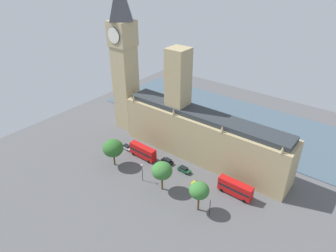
# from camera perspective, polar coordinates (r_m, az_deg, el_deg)

# --- Properties ---
(ground_plane) EXTENTS (137.77, 137.77, 0.00)m
(ground_plane) POSITION_cam_1_polar(r_m,az_deg,el_deg) (106.70, 5.82, -6.34)
(ground_plane) COLOR #565659
(river_thames) EXTENTS (40.00, 123.99, 0.25)m
(river_thames) POSITION_cam_1_polar(r_m,az_deg,el_deg) (132.57, 13.75, 0.65)
(river_thames) COLOR #475B6B
(river_thames) RESTS_ON ground
(parliament_building) EXTENTS (10.59, 60.65, 36.96)m
(parliament_building) POSITION_cam_1_polar(r_m,az_deg,el_deg) (103.38, 6.01, -1.09)
(parliament_building) COLOR tan
(parliament_building) RESTS_ON ground
(clock_tower) EXTENTS (8.45, 8.45, 58.48)m
(clock_tower) POSITION_cam_1_polar(r_m,az_deg,el_deg) (116.45, -8.36, 13.28)
(clock_tower) COLOR tan
(clock_tower) RESTS_ON ground
(car_silver_by_river_gate) EXTENTS (2.07, 4.16, 1.74)m
(car_silver_by_river_gate) POSITION_cam_1_polar(r_m,az_deg,el_deg) (112.06, -7.73, -3.98)
(car_silver_by_river_gate) COLOR #B7B7BC
(car_silver_by_river_gate) RESTS_ON ground
(double_decker_bus_trailing) EXTENTS (2.89, 10.57, 4.75)m
(double_decker_bus_trailing) POSITION_cam_1_polar(r_m,az_deg,el_deg) (106.07, -4.76, -4.79)
(double_decker_bus_trailing) COLOR red
(double_decker_bus_trailing) RESTS_ON ground
(car_black_opposite_hall) EXTENTS (2.02, 4.39, 1.74)m
(car_black_opposite_hall) POSITION_cam_1_polar(r_m,az_deg,el_deg) (104.03, -0.12, -6.62)
(car_black_opposite_hall) COLOR black
(car_black_opposite_hall) RESTS_ON ground
(car_dark_green_kerbside) EXTENTS (2.09, 4.62, 1.74)m
(car_dark_green_kerbside) POSITION_cam_1_polar(r_m,az_deg,el_deg) (100.43, 3.05, -8.18)
(car_dark_green_kerbside) COLOR #19472D
(car_dark_green_kerbside) RESTS_ON ground
(car_yellow_cab_near_tower) EXTENTS (2.04, 4.62, 1.74)m
(car_yellow_cab_near_tower) POSITION_cam_1_polar(r_m,az_deg,el_deg) (94.57, 5.76, -11.10)
(car_yellow_cab_near_tower) COLOR gold
(car_yellow_cab_near_tower) RESTS_ON ground
(double_decker_bus_midblock) EXTENTS (2.81, 10.55, 4.75)m
(double_decker_bus_midblock) POSITION_cam_1_polar(r_m,az_deg,el_deg) (92.70, 12.56, -11.35)
(double_decker_bus_midblock) COLOR red
(double_decker_bus_midblock) RESTS_ON ground
(pedestrian_corner) EXTENTS (0.61, 0.51, 1.58)m
(pedestrian_corner) POSITION_cam_1_polar(r_m,az_deg,el_deg) (96.12, 13.57, -11.28)
(pedestrian_corner) COLOR #336B60
(pedestrian_corner) RESTS_ON ground
(plane_tree_under_trees) EXTENTS (6.21, 6.21, 9.65)m
(plane_tree_under_trees) POSITION_cam_1_polar(r_m,az_deg,el_deg) (89.87, -1.14, -8.43)
(plane_tree_under_trees) COLOR brown
(plane_tree_under_trees) RESTS_ON ground
(plane_tree_leading) EXTENTS (5.53, 5.53, 9.36)m
(plane_tree_leading) POSITION_cam_1_polar(r_m,az_deg,el_deg) (83.65, 5.90, -12.02)
(plane_tree_leading) COLOR brown
(plane_tree_leading) RESTS_ON ground
(plane_tree_far_end) EXTENTS (6.79, 6.79, 9.62)m
(plane_tree_far_end) POSITION_cam_1_polar(r_m,az_deg,el_deg) (101.68, -10.32, -4.12)
(plane_tree_far_end) COLOR brown
(plane_tree_far_end) RESTS_ON ground
(street_lamp_slot_10) EXTENTS (0.56, 0.56, 6.26)m
(street_lamp_slot_10) POSITION_cam_1_polar(r_m,az_deg,el_deg) (94.94, -4.90, -8.16)
(street_lamp_slot_10) COLOR black
(street_lamp_slot_10) RESTS_ON ground
(street_lamp_slot_11) EXTENTS (0.56, 0.56, 5.94)m
(street_lamp_slot_11) POSITION_cam_1_polar(r_m,az_deg,el_deg) (84.35, 7.97, -14.33)
(street_lamp_slot_11) COLOR black
(street_lamp_slot_11) RESTS_ON ground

